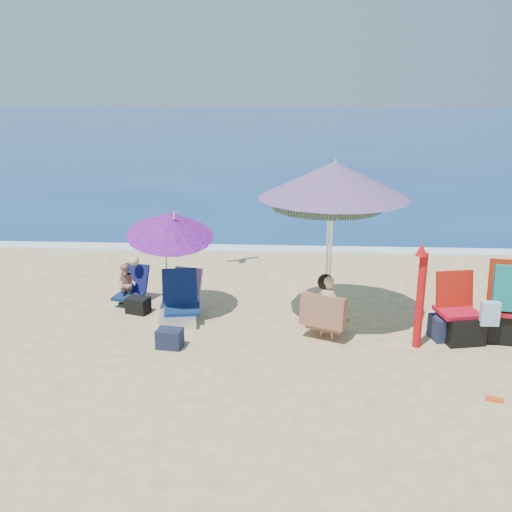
# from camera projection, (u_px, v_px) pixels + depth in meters

# --- Properties ---
(ground) EXTENTS (120.00, 120.00, 0.00)m
(ground) POSITION_uv_depth(u_px,v_px,m) (274.00, 356.00, 7.61)
(ground) COLOR #D8BC84
(ground) RESTS_ON ground
(sea) EXTENTS (120.00, 80.00, 0.12)m
(sea) POSITION_uv_depth(u_px,v_px,m) (287.00, 126.00, 50.62)
(sea) COLOR navy
(sea) RESTS_ON ground
(foam) EXTENTS (120.00, 0.50, 0.04)m
(foam) POSITION_uv_depth(u_px,v_px,m) (280.00, 249.00, 12.48)
(foam) COLOR white
(foam) RESTS_ON ground
(umbrella_turquoise) EXTENTS (2.48, 2.48, 2.50)m
(umbrella_turquoise) POSITION_uv_depth(u_px,v_px,m) (334.00, 180.00, 8.03)
(umbrella_turquoise) COLOR white
(umbrella_turquoise) RESTS_ON ground
(umbrella_striped) EXTENTS (1.74, 1.74, 2.24)m
(umbrella_striped) POSITION_uv_depth(u_px,v_px,m) (328.00, 192.00, 8.46)
(umbrella_striped) COLOR white
(umbrella_striped) RESTS_ON ground
(umbrella_blue) EXTENTS (1.73, 1.77, 1.82)m
(umbrella_blue) POSITION_uv_depth(u_px,v_px,m) (170.00, 224.00, 8.52)
(umbrella_blue) COLOR white
(umbrella_blue) RESTS_ON ground
(furled_umbrella) EXTENTS (0.20, 0.18, 1.50)m
(furled_umbrella) POSITION_uv_depth(u_px,v_px,m) (420.00, 291.00, 7.66)
(furled_umbrella) COLOR red
(furled_umbrella) RESTS_ON ground
(chair_navy) EXTENTS (0.67, 0.82, 0.76)m
(chair_navy) POSITION_uv_depth(u_px,v_px,m) (179.00, 309.00, 8.66)
(chair_navy) COLOR #0D2349
(chair_navy) RESTS_ON ground
(chair_rainbow) EXTENTS (0.59, 0.70, 0.66)m
(chair_rainbow) POSITION_uv_depth(u_px,v_px,m) (184.00, 301.00, 9.09)
(chair_rainbow) COLOR #C74653
(chair_rainbow) RESTS_ON ground
(camp_chair_left) EXTENTS (0.67, 0.67, 0.95)m
(camp_chair_left) POSITION_uv_depth(u_px,v_px,m) (460.00, 321.00, 8.03)
(camp_chair_left) COLOR #B10C20
(camp_chair_left) RESTS_ON ground
(camp_chair_right) EXTENTS (0.92, 0.75, 1.16)m
(camp_chair_right) POSITION_uv_depth(u_px,v_px,m) (510.00, 312.00, 8.00)
(camp_chair_right) COLOR #B10C1A
(camp_chair_right) RESTS_ON ground
(person_center) EXTENTS (0.75, 0.69, 0.95)m
(person_center) POSITION_uv_depth(u_px,v_px,m) (326.00, 308.00, 8.03)
(person_center) COLOR tan
(person_center) RESTS_ON ground
(person_left) EXTENTS (0.56, 0.67, 0.79)m
(person_left) POSITION_uv_depth(u_px,v_px,m) (128.00, 284.00, 9.31)
(person_left) COLOR tan
(person_left) RESTS_ON ground
(bag_navy_a) EXTENTS (0.37, 0.29, 0.27)m
(bag_navy_a) POSITION_uv_depth(u_px,v_px,m) (170.00, 338.00, 7.84)
(bag_navy_a) COLOR #181F36
(bag_navy_a) RESTS_ON ground
(bag_black_a) EXTENTS (0.40, 0.34, 0.25)m
(bag_black_a) POSITION_uv_depth(u_px,v_px,m) (138.00, 305.00, 9.03)
(bag_black_a) COLOR black
(bag_black_a) RESTS_ON ground
(bag_navy_b) EXTENTS (0.52, 0.43, 0.34)m
(bag_navy_b) POSITION_uv_depth(u_px,v_px,m) (447.00, 327.00, 8.10)
(bag_navy_b) COLOR #1C223E
(bag_navy_b) RESTS_ON ground
(orange_item) EXTENTS (0.21, 0.14, 0.03)m
(orange_item) POSITION_uv_depth(u_px,v_px,m) (495.00, 399.00, 6.54)
(orange_item) COLOR #EB4218
(orange_item) RESTS_ON ground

